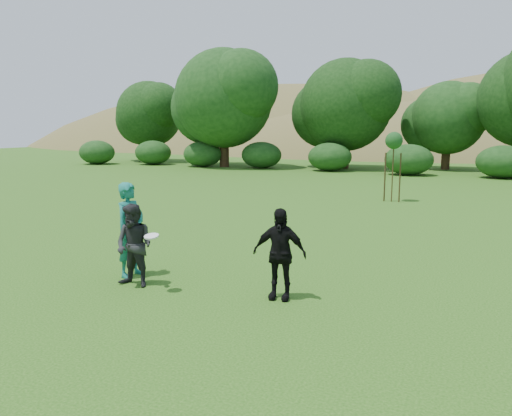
{
  "coord_description": "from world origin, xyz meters",
  "views": [
    {
      "loc": [
        4.66,
        -7.86,
        3.0
      ],
      "look_at": [
        0.0,
        3.0,
        1.1
      ],
      "focal_mm": 35.0,
      "sensor_mm": 36.0,
      "label": 1
    }
  ],
  "objects": [
    {
      "name": "hillside",
      "position": [
        -0.56,
        68.45,
        -11.97
      ],
      "size": [
        150.0,
        72.0,
        52.0
      ],
      "color": "olive",
      "rests_on": "ground"
    },
    {
      "name": "ground",
      "position": [
        0.0,
        0.0,
        0.0
      ],
      "size": [
        120.0,
        120.0,
        0.0
      ],
      "primitive_type": "plane",
      "color": "#19470C",
      "rests_on": "ground"
    },
    {
      "name": "player_black",
      "position": [
        1.68,
        0.13,
        0.82
      ],
      "size": [
        1.0,
        0.51,
        1.63
      ],
      "primitive_type": "imported",
      "rotation": [
        0.0,
        0.0,
        0.12
      ],
      "color": "black",
      "rests_on": "ground"
    },
    {
      "name": "tree_row",
      "position": [
        3.23,
        28.68,
        4.87
      ],
      "size": [
        53.92,
        10.38,
        9.62
      ],
      "color": "#3A2616",
      "rests_on": "ground"
    },
    {
      "name": "sapling",
      "position": [
        1.77,
        13.03,
        2.42
      ],
      "size": [
        0.7,
        0.7,
        2.85
      ],
      "color": "#402F19",
      "rests_on": "ground"
    },
    {
      "name": "frisbee",
      "position": [
        -0.57,
        -0.49,
        1.06
      ],
      "size": [
        0.27,
        0.27,
        0.08
      ],
      "color": "white",
      "rests_on": "ground"
    },
    {
      "name": "player_teal",
      "position": [
        -1.59,
        0.23,
        0.96
      ],
      "size": [
        0.52,
        0.74,
        1.93
      ],
      "primitive_type": "imported",
      "rotation": [
        0.0,
        0.0,
        1.49
      ],
      "color": "#197063",
      "rests_on": "ground"
    },
    {
      "name": "player_grey",
      "position": [
        -1.1,
        -0.31,
        0.8
      ],
      "size": [
        0.79,
        0.63,
        1.59
      ],
      "primitive_type": "imported",
      "rotation": [
        0.0,
        0.0,
        -0.03
      ],
      "color": "#242426",
      "rests_on": "ground"
    }
  ]
}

